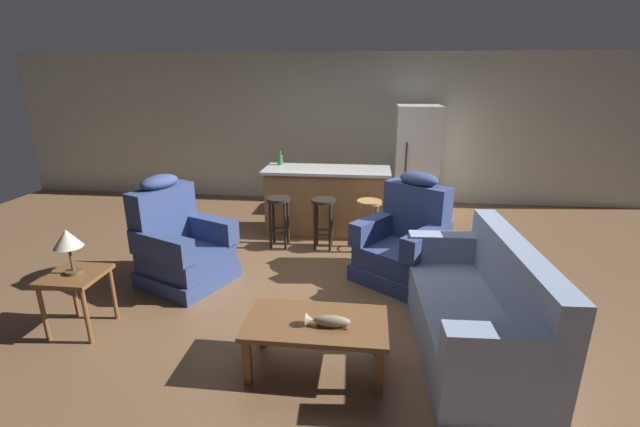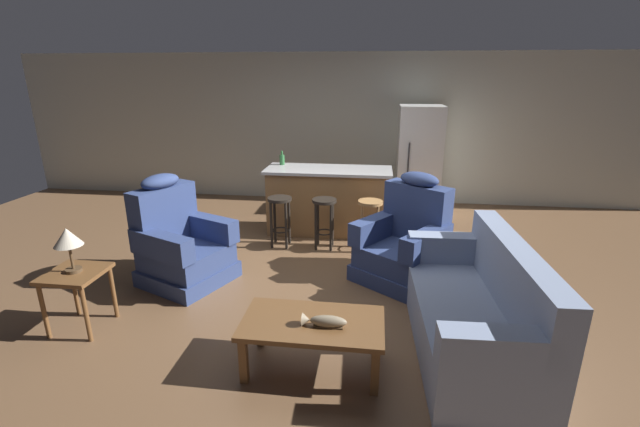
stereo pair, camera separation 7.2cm
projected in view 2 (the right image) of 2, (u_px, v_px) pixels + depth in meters
The scene contains 15 objects.
ground_plane at pixel (315, 270), 5.11m from camera, with size 12.00×12.00×0.00m.
back_wall at pixel (340, 129), 7.65m from camera, with size 12.00×0.05×2.60m.
coffee_table at pixel (313, 327), 3.31m from camera, with size 1.10×0.60×0.42m.
fish_figurine at pixel (324, 321), 3.21m from camera, with size 0.34×0.10×0.10m.
couch at pixel (476, 312), 3.58m from camera, with size 0.92×1.93×0.94m.
recliner_near_lamp at pixel (181, 245), 4.76m from camera, with size 1.11×1.11×1.20m.
recliner_near_island at pixel (405, 243), 4.81m from camera, with size 1.17×1.17×1.20m.
end_table at pixel (76, 282), 3.83m from camera, with size 0.48×0.48×0.56m.
table_lamp at pixel (68, 239), 3.71m from camera, with size 0.24×0.24×0.41m.
kitchen_island at pixel (328, 200), 6.23m from camera, with size 1.80×0.70×0.95m.
bar_stool_left at pixel (280, 212), 5.71m from camera, with size 0.32×0.32×0.68m.
bar_stool_middle at pixel (324, 214), 5.64m from camera, with size 0.32×0.32×0.68m.
bar_stool_right at pixel (370, 216), 5.57m from camera, with size 0.32×0.32×0.68m.
refrigerator at pixel (419, 160), 7.07m from camera, with size 0.70×0.69×1.76m.
bottle_tall_green at pixel (282, 159), 6.34m from camera, with size 0.07×0.07×0.21m.
Camera 2 is at (0.66, -4.60, 2.23)m, focal length 24.00 mm.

